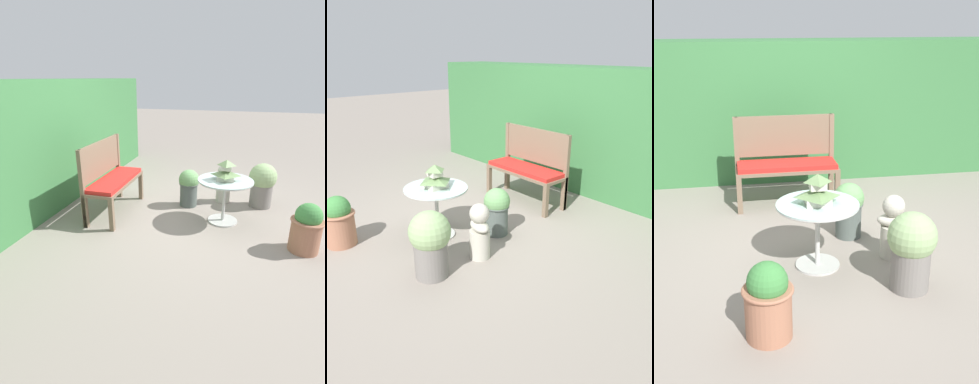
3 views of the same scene
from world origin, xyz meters
The scene contains 10 objects.
ground centered at (0.00, 0.00, 0.00)m, with size 30.00×30.00×0.00m, color gray.
foliage_hedge_back centered at (0.00, 2.35, 0.94)m, with size 6.40×0.89×1.87m, color #38703D.
garden_bench centered at (-0.11, 1.07, 0.45)m, with size 1.21×0.44×0.53m.
bench_backrest centered at (-0.11, 1.26, 0.75)m, with size 1.21×0.06×1.06m.
patio_table centered at (-0.02, -0.50, 0.48)m, with size 0.74×0.74×0.61m.
pagoda_birdhouse centered at (-0.02, -0.50, 0.73)m, with size 0.30×0.30×0.28m.
garden_bust centered at (0.71, -0.44, 0.31)m, with size 0.33×0.23×0.62m.
potted_plant_table_near centered at (-0.54, -1.47, 0.29)m, with size 0.37×0.37×0.59m.
potted_plant_patio_mid centered at (0.41, 0.07, 0.32)m, with size 0.31×0.31×0.58m.
potted_plant_table_far centered at (0.67, -1.02, 0.37)m, with size 0.41×0.41×0.69m.
Camera 1 is at (-3.90, -0.69, 1.90)m, focal length 28.00 mm.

